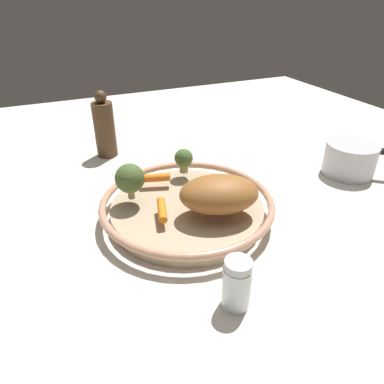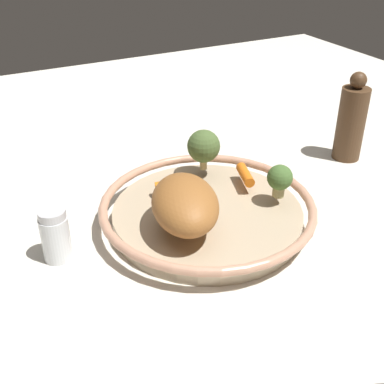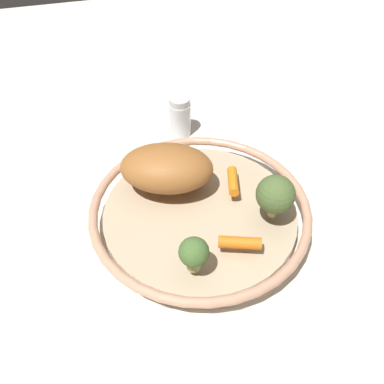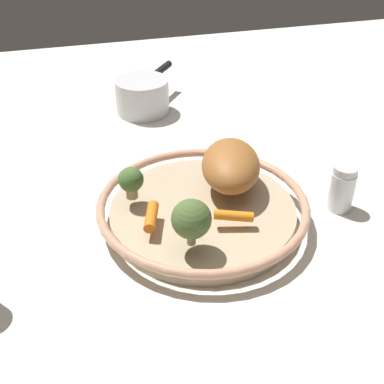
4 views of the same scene
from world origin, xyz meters
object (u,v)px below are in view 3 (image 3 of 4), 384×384
broccoli_floret_edge (275,195)px  salt_shaker (180,117)px  roast_chicken_piece (167,168)px  broccoli_floret_large (194,253)px  baby_carrot_back (240,243)px  baby_carrot_center (233,181)px  serving_bowl (200,214)px

broccoli_floret_edge → salt_shaker: (-0.27, -0.07, -0.04)m
roast_chicken_piece → broccoli_floret_large: bearing=-0.1°
baby_carrot_back → salt_shaker: bearing=-178.7°
baby_carrot_back → baby_carrot_center: (-0.11, 0.03, -0.00)m
salt_shaker → baby_carrot_center: bearing=10.4°
serving_bowl → baby_carrot_center: baby_carrot_center is taller
baby_carrot_back → salt_shaker: 0.31m
serving_bowl → baby_carrot_back: bearing=19.5°
roast_chicken_piece → serving_bowl: bearing=33.0°
baby_carrot_center → salt_shaker: size_ratio=0.72×
roast_chicken_piece → baby_carrot_back: size_ratio=2.45×
salt_shaker → serving_bowl: bearing=-6.0°
salt_shaker → broccoli_floret_edge: bearing=14.6°
baby_carrot_back → broccoli_floret_large: broccoli_floret_large is taller
serving_bowl → roast_chicken_piece: size_ratio=2.35×
broccoli_floret_edge → serving_bowl: bearing=-115.2°
roast_chicken_piece → baby_carrot_back: (0.14, 0.07, -0.02)m
broccoli_floret_edge → salt_shaker: 0.28m
roast_chicken_piece → baby_carrot_center: bearing=73.8°
broccoli_floret_edge → baby_carrot_center: bearing=-154.7°
serving_bowl → baby_carrot_back: 0.10m
serving_bowl → baby_carrot_center: size_ratio=5.77×
baby_carrot_center → baby_carrot_back: bearing=-14.2°
salt_shaker → broccoli_floret_large: bearing=-10.5°
serving_bowl → salt_shaker: salt_shaker is taller
broccoli_floret_edge → salt_shaker: bearing=-165.4°
serving_bowl → roast_chicken_piece: bearing=-147.0°
serving_bowl → broccoli_floret_large: broccoli_floret_large is taller
serving_bowl → roast_chicken_piece: (-0.06, -0.04, 0.05)m
baby_carrot_back → broccoli_floret_large: 0.07m
broccoli_floret_large → broccoli_floret_edge: size_ratio=0.75×
serving_bowl → baby_carrot_center: bearing=115.3°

